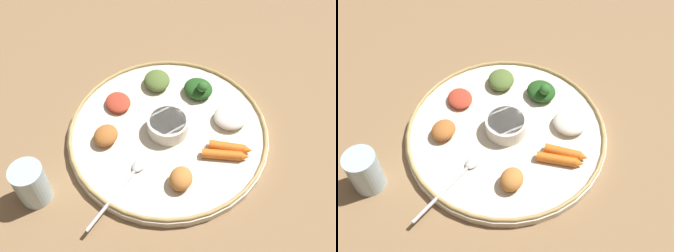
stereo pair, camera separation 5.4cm
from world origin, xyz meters
TOP-DOWN VIEW (x-y plane):
  - ground_plane at (0.00, 0.00)m, footprint 2.40×2.40m
  - platter at (0.00, 0.00)m, footprint 0.43×0.43m
  - platter_rim at (0.00, 0.00)m, footprint 0.42×0.42m
  - center_bowl at (0.00, 0.00)m, footprint 0.09×0.09m
  - spoon at (0.11, -0.10)m, footprint 0.14×0.13m
  - greens_pile at (-0.09, 0.09)m, footprint 0.09×0.09m
  - carrot_near_spoon at (0.09, 0.10)m, footprint 0.04×0.10m
  - carrot_outer at (0.07, 0.11)m, footprint 0.05×0.09m
  - mound_chickpea at (0.00, -0.13)m, footprint 0.07×0.07m
  - mound_rice_white at (-0.00, 0.14)m, footprint 0.07×0.07m
  - mound_berbere_red at (-0.09, -0.10)m, footprint 0.07×0.07m
  - mound_squash at (0.13, 0.00)m, footprint 0.07×0.06m
  - mound_collards at (-0.14, -0.00)m, footprint 0.07×0.07m
  - drinking_glass at (0.10, -0.28)m, footprint 0.06×0.06m

SIDE VIEW (x-z plane):
  - ground_plane at x=0.00m, z-range 0.00..0.00m
  - platter at x=0.00m, z-range 0.00..0.02m
  - platter_rim at x=0.00m, z-range 0.02..0.03m
  - spoon at x=0.11m, z-range 0.02..0.03m
  - carrot_near_spoon at x=0.09m, z-range 0.02..0.04m
  - mound_berbere_red at x=-0.09m, z-range 0.02..0.04m
  - carrot_outer at x=0.07m, z-range 0.02..0.04m
  - mound_rice_white at x=0.00m, z-range 0.02..0.04m
  - mound_collards at x=-0.14m, z-range 0.02..0.05m
  - mound_chickpea at x=0.00m, z-range 0.02..0.05m
  - mound_squash at x=0.13m, z-range 0.02..0.05m
  - greens_pile at x=-0.09m, z-range 0.01..0.06m
  - center_bowl at x=0.00m, z-range 0.02..0.05m
  - drinking_glass at x=0.10m, z-range -0.01..0.08m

